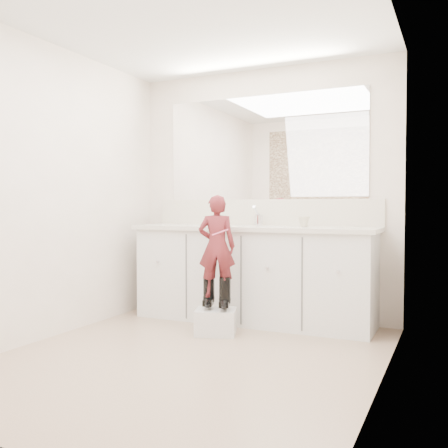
% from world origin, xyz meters
% --- Properties ---
extents(floor, '(3.00, 3.00, 0.00)m').
position_xyz_m(floor, '(0.00, 0.00, 0.00)').
color(floor, '#8D725C').
rests_on(floor, ground).
extents(ceiling, '(3.00, 3.00, 0.00)m').
position_xyz_m(ceiling, '(0.00, 0.00, 2.40)').
color(ceiling, white).
rests_on(ceiling, wall_back).
extents(wall_back, '(2.60, 0.00, 2.60)m').
position_xyz_m(wall_back, '(0.00, 1.50, 1.20)').
color(wall_back, beige).
rests_on(wall_back, floor).
extents(wall_front, '(2.60, 0.00, 2.60)m').
position_xyz_m(wall_front, '(0.00, -1.50, 1.20)').
color(wall_front, beige).
rests_on(wall_front, floor).
extents(wall_left, '(0.00, 3.00, 3.00)m').
position_xyz_m(wall_left, '(-1.30, 0.00, 1.20)').
color(wall_left, beige).
rests_on(wall_left, floor).
extents(wall_right, '(0.00, 3.00, 3.00)m').
position_xyz_m(wall_right, '(1.30, 0.00, 1.20)').
color(wall_right, beige).
rests_on(wall_right, floor).
extents(vanity_cabinet, '(2.20, 0.55, 0.85)m').
position_xyz_m(vanity_cabinet, '(0.00, 1.23, 0.42)').
color(vanity_cabinet, silver).
rests_on(vanity_cabinet, floor).
extents(countertop, '(2.28, 0.58, 0.04)m').
position_xyz_m(countertop, '(0.00, 1.21, 0.87)').
color(countertop, beige).
rests_on(countertop, vanity_cabinet).
extents(backsplash, '(2.28, 0.03, 0.25)m').
position_xyz_m(backsplash, '(0.00, 1.49, 1.02)').
color(backsplash, beige).
rests_on(backsplash, countertop).
extents(mirror, '(2.00, 0.02, 1.00)m').
position_xyz_m(mirror, '(0.00, 1.49, 1.64)').
color(mirror, white).
rests_on(mirror, wall_back).
extents(dot_panel, '(2.00, 0.01, 1.20)m').
position_xyz_m(dot_panel, '(0.00, -1.49, 1.65)').
color(dot_panel, '#472819').
rests_on(dot_panel, wall_front).
extents(faucet, '(0.08, 0.08, 0.10)m').
position_xyz_m(faucet, '(0.00, 1.38, 0.94)').
color(faucet, silver).
rests_on(faucet, countertop).
extents(cup, '(0.11, 0.11, 0.09)m').
position_xyz_m(cup, '(0.49, 1.22, 0.94)').
color(cup, beige).
rests_on(cup, countertop).
extents(soap_bottle, '(0.10, 0.10, 0.20)m').
position_xyz_m(soap_bottle, '(-0.34, 1.21, 0.99)').
color(soap_bottle, silver).
rests_on(soap_bottle, countertop).
extents(step_stool, '(0.40, 0.37, 0.21)m').
position_xyz_m(step_stool, '(-0.11, 0.67, 0.11)').
color(step_stool, silver).
rests_on(step_stool, floor).
extents(boot_left, '(0.16, 0.21, 0.28)m').
position_xyz_m(boot_left, '(-0.19, 0.69, 0.35)').
color(boot_left, black).
rests_on(boot_left, step_stool).
extents(boot_right, '(0.16, 0.21, 0.28)m').
position_xyz_m(boot_right, '(-0.04, 0.69, 0.35)').
color(boot_right, black).
rests_on(boot_right, step_stool).
extents(toddler, '(0.36, 0.30, 0.86)m').
position_xyz_m(toddler, '(-0.11, 0.69, 0.74)').
color(toddler, '#A13138').
rests_on(toddler, step_stool).
extents(toothbrush, '(0.13, 0.06, 0.06)m').
position_xyz_m(toothbrush, '(-0.04, 0.61, 0.86)').
color(toothbrush, '#EE5C89').
rests_on(toothbrush, toddler).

